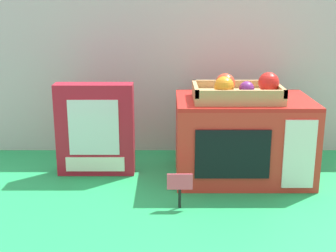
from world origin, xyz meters
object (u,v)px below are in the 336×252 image
toy_microwave (242,138)px  cookie_set_box (95,130)px  food_groups_crate (238,91)px  price_sign (179,185)px

toy_microwave → cookie_set_box: (-0.47, 0.03, 0.02)m
cookie_set_box → food_groups_crate: bearing=-7.6°
toy_microwave → cookie_set_box: bearing=176.7°
toy_microwave → cookie_set_box: 0.47m
toy_microwave → cookie_set_box: cookie_set_box is taller
food_groups_crate → price_sign: 0.35m
cookie_set_box → toy_microwave: bearing=-3.3°
food_groups_crate → cookie_set_box: bearing=172.4°
food_groups_crate → price_sign: (-0.18, -0.21, -0.22)m
cookie_set_box → price_sign: bearing=-44.8°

